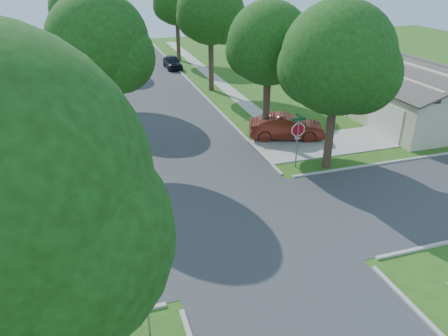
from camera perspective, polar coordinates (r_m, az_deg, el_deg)
ground at (r=18.57m, az=2.59°, el=-7.70°), size 100.00×100.00×0.00m
road_ns at (r=18.57m, az=2.59°, el=-7.69°), size 7.00×100.00×0.02m
sidewalk_ne at (r=43.36m, az=-1.72°, el=12.00°), size 1.20×40.00×0.04m
sidewalk_nw at (r=41.78m, az=-18.28°, el=10.22°), size 1.20×40.00×0.04m
driveway at (r=27.40m, az=13.09°, el=3.12°), size 8.80×3.60×0.05m
stop_sign_sw at (r=12.79m, az=-10.30°, el=-14.51°), size 1.05×0.80×2.98m
stop_sign_ne at (r=23.25m, az=9.63°, el=4.67°), size 1.05×0.80×2.98m
tree_e_near at (r=26.07m, az=5.97°, el=15.41°), size 4.97×4.80×8.28m
tree_e_mid at (r=37.20m, az=-1.69°, el=19.49°), size 5.59×5.40×9.21m
tree_e_far at (r=49.78m, az=-6.15°, el=20.58°), size 5.17×5.00×8.72m
tree_w_near at (r=23.89m, az=-15.92°, el=14.84°), size 5.38×5.20×8.97m
tree_w_mid at (r=35.73m, az=-17.15°, el=18.58°), size 5.80×5.60×9.56m
tree_w_far at (r=48.76m, az=-17.61°, el=18.95°), size 4.76×4.60×8.04m
tree_ne_corner at (r=22.65m, az=14.73°, el=13.07°), size 5.80×5.60×8.66m
house_ne_near at (r=34.48m, az=21.93°, el=9.17°), size 8.42×13.60×4.23m
house_ne_far at (r=49.31m, az=8.74°, el=15.16°), size 8.42×13.60×4.23m
car_driveway at (r=27.58m, az=8.16°, el=5.33°), size 4.90×2.98×1.52m
car_curb_east at (r=46.54m, az=-6.74°, el=13.57°), size 1.58×3.82×1.29m
car_curb_west at (r=56.27m, az=-15.65°, el=14.95°), size 2.12×4.85×1.39m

